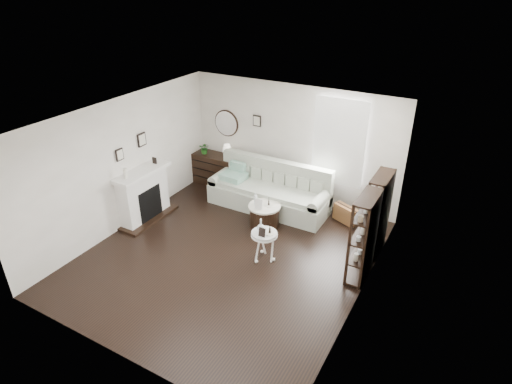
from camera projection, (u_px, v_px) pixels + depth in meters
The scene contains 18 objects.
room at pixel (323, 140), 9.18m from camera, with size 5.50×5.50×5.50m.
fireplace at pixel (144, 196), 9.14m from camera, with size 0.50×1.40×1.84m.
shelf_unit_far at pixel (377, 214), 7.98m from camera, with size 0.30×0.80×1.60m.
shelf_unit_near at pixel (363, 237), 7.28m from camera, with size 0.30×0.80×1.60m.
sofa at pixel (270, 193), 9.69m from camera, with size 2.72×0.94×1.06m.
quilt at pixel (233, 176), 9.85m from camera, with size 0.55×0.45×0.14m, color #248667.
suitcase at pixel (346, 214), 9.16m from camera, with size 0.56×0.19×0.37m, color brown.
dresser at pixel (216, 169), 10.72m from camera, with size 1.17×0.50×0.78m.
table_lamp at pixel (227, 151), 10.31m from camera, with size 0.22×0.22×0.34m, color beige, non-canonical shape.
potted_plant at pixel (205, 148), 10.56m from camera, with size 0.26×0.23×0.29m, color #1D5518.
drum_table at pixel (264, 215), 9.03m from camera, with size 0.68×0.68×0.47m.
pedestal_table at pixel (264, 235), 7.82m from camera, with size 0.49×0.49×0.59m.
eiffel_drum at pixel (269, 202), 8.89m from camera, with size 0.10×0.10×0.18m, color black, non-canonical shape.
bottle_drum at pixel (256, 199), 8.87m from camera, with size 0.07×0.07×0.29m, color silver.
card_frame_drum at pixel (259, 204), 8.76m from camera, with size 0.16×0.01×0.22m, color silver.
eiffel_ped at pixel (270, 229), 7.74m from camera, with size 0.11×0.11×0.19m, color black, non-canonical shape.
flask_ped at pixel (261, 225), 7.79m from camera, with size 0.14×0.14×0.25m, color silver, non-canonical shape.
card_frame_ped at pixel (262, 232), 7.65m from camera, with size 0.13×0.01×0.17m, color black.
Camera 1 is at (3.71, -5.55, 4.88)m, focal length 30.00 mm.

